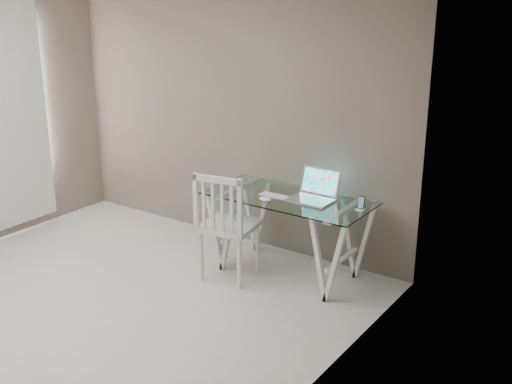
{
  "coord_description": "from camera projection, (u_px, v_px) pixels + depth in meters",
  "views": [
    {
      "loc": [
        3.78,
        -2.83,
        2.6
      ],
      "look_at": [
        0.81,
        1.49,
        0.85
      ],
      "focal_mm": 45.0,
      "sensor_mm": 36.0,
      "label": 1
    }
  ],
  "objects": [
    {
      "name": "laptop",
      "position": [
        315.0,
        192.0,
        5.66
      ],
      "size": [
        0.38,
        0.34,
        0.26
      ],
      "color": "silver",
      "rests_on": "desk"
    },
    {
      "name": "mouse",
      "position": [
        265.0,
        199.0,
        5.61
      ],
      "size": [
        0.12,
        0.07,
        0.04
      ],
      "primitive_type": "ellipsoid",
      "color": "white",
      "rests_on": "desk"
    },
    {
      "name": "chair",
      "position": [
        225.0,
        222.0,
        5.64
      ],
      "size": [
        0.54,
        0.54,
        1.02
      ],
      "rotation": [
        0.0,
        0.0,
        0.18
      ],
      "color": "silver",
      "rests_on": "ground"
    },
    {
      "name": "desk",
      "position": [
        288.0,
        235.0,
        5.83
      ],
      "size": [
        1.5,
        0.7,
        0.75
      ],
      "color": "silver",
      "rests_on": "ground"
    },
    {
      "name": "keyboard",
      "position": [
        274.0,
        196.0,
        5.74
      ],
      "size": [
        0.29,
        0.12,
        0.01
      ],
      "primitive_type": "cube",
      "color": "silver",
      "rests_on": "desk"
    },
    {
      "name": "room",
      "position": [
        39.0,
        109.0,
        4.58
      ],
      "size": [
        4.5,
        4.52,
        2.71
      ],
      "color": "beige",
      "rests_on": "ground"
    },
    {
      "name": "phone_dock",
      "position": [
        361.0,
        207.0,
        5.38
      ],
      "size": [
        0.07,
        0.07,
        0.12
      ],
      "color": "white",
      "rests_on": "desk"
    }
  ]
}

